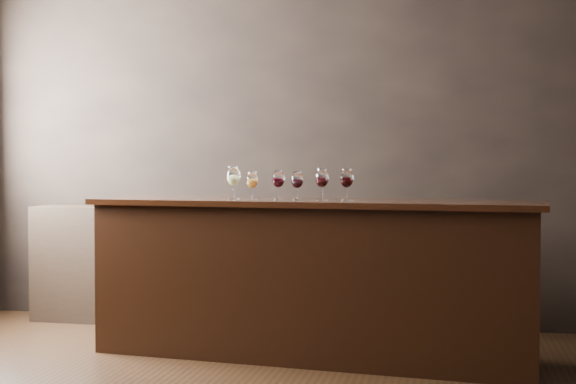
% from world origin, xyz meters
% --- Properties ---
extents(room_shell, '(5.02, 4.52, 2.81)m').
position_xyz_m(room_shell, '(-0.23, 0.11, 1.81)').
color(room_shell, black).
rests_on(room_shell, ground).
extents(bar_counter, '(2.91, 0.90, 1.00)m').
position_xyz_m(bar_counter, '(0.57, 1.13, 0.50)').
color(bar_counter, black).
rests_on(bar_counter, ground).
extents(bar_top, '(3.01, 0.98, 0.04)m').
position_xyz_m(bar_top, '(0.57, 1.13, 1.02)').
color(bar_top, black).
rests_on(bar_top, bar_counter).
extents(back_bar_shelf, '(2.59, 0.40, 0.93)m').
position_xyz_m(back_bar_shelf, '(-0.58, 2.03, 0.47)').
color(back_bar_shelf, black).
rests_on(back_bar_shelf, ground).
extents(glass_white, '(0.09, 0.09, 0.22)m').
position_xyz_m(glass_white, '(0.03, 1.16, 1.19)').
color(glass_white, white).
rests_on(glass_white, bar_top).
extents(glass_amber, '(0.08, 0.08, 0.18)m').
position_xyz_m(glass_amber, '(0.17, 1.11, 1.16)').
color(glass_amber, white).
rests_on(glass_amber, bar_top).
extents(glass_red_a, '(0.08, 0.08, 0.19)m').
position_xyz_m(glass_red_a, '(0.34, 1.16, 1.17)').
color(glass_red_a, white).
rests_on(glass_red_a, bar_top).
extents(glass_red_b, '(0.08, 0.08, 0.19)m').
position_xyz_m(glass_red_b, '(0.48, 1.11, 1.17)').
color(glass_red_b, white).
rests_on(glass_red_b, bar_top).
extents(glass_red_c, '(0.09, 0.09, 0.21)m').
position_xyz_m(glass_red_c, '(0.64, 1.09, 1.18)').
color(glass_red_c, white).
rests_on(glass_red_c, bar_top).
extents(glass_red_d, '(0.09, 0.09, 0.21)m').
position_xyz_m(glass_red_d, '(0.80, 1.09, 1.18)').
color(glass_red_d, white).
rests_on(glass_red_d, bar_top).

